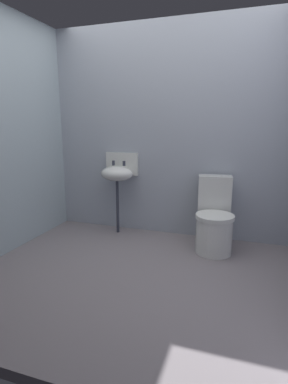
# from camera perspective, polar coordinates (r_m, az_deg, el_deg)

# --- Properties ---
(ground_plane) EXTENTS (3.26, 2.62, 0.08)m
(ground_plane) POSITION_cam_1_polar(r_m,az_deg,el_deg) (2.94, -1.78, -15.36)
(ground_plane) COLOR gray
(wall_back) EXTENTS (3.26, 0.10, 2.48)m
(wall_back) POSITION_cam_1_polar(r_m,az_deg,el_deg) (3.70, 4.42, 11.09)
(wall_back) COLOR #9FA7B5
(wall_back) RESTS_ON ground
(wall_left) EXTENTS (0.10, 2.42, 2.48)m
(wall_left) POSITION_cam_1_polar(r_m,az_deg,el_deg) (3.48, -25.17, 9.82)
(wall_left) COLOR #9DAEB7
(wall_left) RESTS_ON ground
(toilet_near_wall) EXTENTS (0.46, 0.64, 0.78)m
(toilet_near_wall) POSITION_cam_1_polar(r_m,az_deg,el_deg) (3.36, 13.04, -5.34)
(toilet_near_wall) COLOR silver
(toilet_near_wall) RESTS_ON ground
(sink) EXTENTS (0.42, 0.35, 0.99)m
(sink) POSITION_cam_1_polar(r_m,az_deg,el_deg) (3.73, -4.93, 3.59)
(sink) COLOR #313441
(sink) RESTS_ON ground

